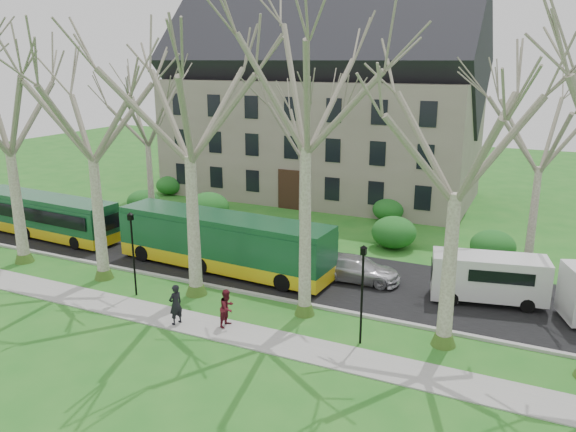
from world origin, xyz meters
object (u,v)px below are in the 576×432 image
(bus_lead, at_px, (45,215))
(pedestrian_b, at_px, (227,308))
(sedan, at_px, (357,269))
(pedestrian_a, at_px, (176,304))
(van_a, at_px, (489,279))
(bus_follow, at_px, (223,242))

(bus_lead, bearing_deg, pedestrian_b, -15.87)
(bus_lead, relative_size, sedan, 2.48)
(pedestrian_a, distance_m, pedestrian_b, 2.36)
(bus_lead, height_order, pedestrian_b, bus_lead)
(bus_lead, distance_m, pedestrian_b, 19.22)
(pedestrian_a, bearing_deg, bus_lead, -97.40)
(van_a, bearing_deg, bus_follow, 175.01)
(sedan, height_order, pedestrian_a, pedestrian_a)
(bus_follow, distance_m, van_a, 14.33)
(sedan, bearing_deg, pedestrian_a, 142.11)
(bus_follow, height_order, pedestrian_a, bus_follow)
(bus_follow, relative_size, van_a, 2.41)
(van_a, xyz_separation_m, pedestrian_a, (-12.52, -8.55, -0.24))
(bus_follow, distance_m, pedestrian_a, 7.14)
(sedan, distance_m, pedestrian_a, 10.24)
(bus_follow, xyz_separation_m, van_a, (14.23, 1.65, -0.45))
(bus_follow, xyz_separation_m, sedan, (7.53, 1.52, -0.96))
(bus_lead, relative_size, pedestrian_a, 6.07)
(van_a, bearing_deg, sedan, 169.49)
(bus_lead, relative_size, bus_follow, 0.88)
(bus_lead, height_order, van_a, bus_lead)
(sedan, relative_size, pedestrian_b, 2.66)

